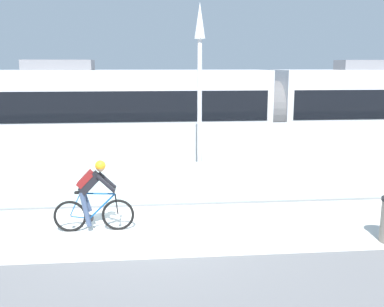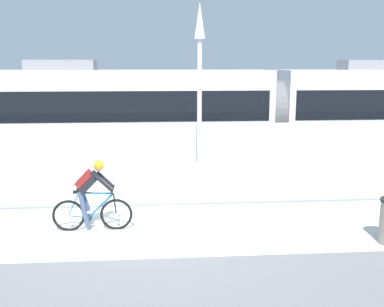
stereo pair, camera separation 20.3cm
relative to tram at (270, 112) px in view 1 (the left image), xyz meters
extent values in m
plane|color=slate|center=(-4.59, -6.85, -1.89)|extent=(200.00, 200.00, 0.00)
cube|color=silver|center=(-4.59, -6.85, -1.89)|extent=(32.00, 3.20, 0.01)
cube|color=#ADC6C1|center=(-4.59, -5.00, -1.33)|extent=(32.00, 0.05, 1.12)
cube|color=silver|center=(-4.59, -3.20, -0.95)|extent=(32.00, 0.36, 1.88)
cube|color=#595654|center=(-4.59, -0.72, -1.89)|extent=(32.00, 0.08, 0.01)
cube|color=#595654|center=(-4.59, 0.72, -1.89)|extent=(32.00, 0.08, 0.01)
cube|color=silver|center=(-5.74, 0.00, 0.01)|extent=(11.00, 2.50, 3.10)
cube|color=black|center=(-5.74, 0.00, 0.36)|extent=(10.56, 2.54, 1.04)
cube|color=#14724C|center=(-5.74, 0.00, -1.36)|extent=(10.78, 2.53, 0.28)
cube|color=slate|center=(-7.72, 0.00, 1.74)|extent=(2.40, 1.10, 0.36)
cube|color=#232326|center=(-9.26, 0.00, -1.53)|extent=(1.40, 1.88, 0.20)
cylinder|color=black|center=(-9.26, -0.72, -1.59)|extent=(0.60, 0.10, 0.60)
cylinder|color=black|center=(-9.26, 0.72, -1.59)|extent=(0.60, 0.10, 0.60)
cube|color=#232326|center=(-2.22, 0.00, -1.53)|extent=(1.40, 1.88, 0.20)
cylinder|color=black|center=(-2.22, -0.72, -1.59)|extent=(0.60, 0.10, 0.60)
cylinder|color=black|center=(-2.22, 0.72, -1.59)|extent=(0.60, 0.10, 0.60)
cube|color=slate|center=(3.78, 0.00, 1.74)|extent=(2.40, 1.10, 0.36)
cube|color=#232326|center=(2.24, 0.00, -1.53)|extent=(1.40, 1.88, 0.20)
cylinder|color=black|center=(2.24, -0.72, -1.59)|extent=(0.60, 0.10, 0.60)
cylinder|color=black|center=(2.24, 0.72, -1.59)|extent=(0.60, 0.10, 0.60)
cylinder|color=#59595B|center=(0.01, 0.00, 0.01)|extent=(0.60, 2.30, 2.30)
torus|color=black|center=(-5.29, -6.85, -1.53)|extent=(0.72, 0.06, 0.72)
cylinder|color=#99999E|center=(-5.29, -6.85, -1.53)|extent=(0.07, 0.10, 0.07)
torus|color=black|center=(-6.34, -6.85, -1.53)|extent=(0.72, 0.06, 0.72)
cylinder|color=#99999E|center=(-6.34, -6.85, -1.53)|extent=(0.07, 0.10, 0.07)
cylinder|color=#144C8C|center=(-5.63, -6.85, -1.32)|extent=(0.60, 0.04, 0.58)
cylinder|color=#144C8C|center=(-6.00, -6.85, -1.30)|extent=(0.22, 0.04, 0.59)
cylinder|color=#144C8C|center=(-5.72, -6.85, -1.03)|extent=(0.76, 0.04, 0.07)
cylinder|color=#144C8C|center=(-6.13, -6.85, -1.56)|extent=(0.43, 0.03, 0.09)
cylinder|color=#144C8C|center=(-6.22, -6.85, -1.27)|extent=(0.27, 0.02, 0.53)
cylinder|color=black|center=(-5.31, -6.85, -1.29)|extent=(0.08, 0.03, 0.49)
cube|color=black|center=(-6.09, -6.85, -0.99)|extent=(0.24, 0.10, 0.05)
cylinder|color=black|center=(-5.34, -6.85, -0.94)|extent=(0.03, 0.58, 0.03)
cylinder|color=#262628|center=(-5.91, -6.85, -1.59)|extent=(0.18, 0.02, 0.18)
cube|color=black|center=(-5.87, -6.85, -0.78)|extent=(0.50, 0.28, 0.51)
cube|color=maroon|center=(-5.97, -6.85, -0.69)|extent=(0.38, 0.30, 0.38)
sphere|color=tan|center=(-5.63, -6.85, -0.43)|extent=(0.20, 0.20, 0.20)
sphere|color=orange|center=(-5.63, -6.85, -0.40)|extent=(0.23, 0.23, 0.23)
cylinder|color=black|center=(-5.52, -7.01, -0.77)|extent=(0.41, 0.08, 0.41)
cylinder|color=black|center=(-5.52, -6.69, -0.77)|extent=(0.41, 0.08, 0.41)
cylinder|color=#384766|center=(-5.98, -6.94, -1.35)|extent=(0.25, 0.11, 0.79)
cylinder|color=#384766|center=(-5.98, -6.76, -1.21)|extent=(0.25, 0.11, 0.52)
cylinder|color=gray|center=(-3.22, -4.70, -1.79)|extent=(0.24, 0.24, 0.20)
cylinder|color=silver|center=(-3.22, -4.70, 0.31)|extent=(0.12, 0.12, 4.20)
cone|color=white|center=(-3.22, -4.70, 2.86)|extent=(0.28, 0.28, 0.90)
camera|label=1|loc=(-4.56, -16.42, 1.76)|focal=41.70mm
camera|label=2|loc=(-4.36, -16.44, 1.76)|focal=41.70mm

